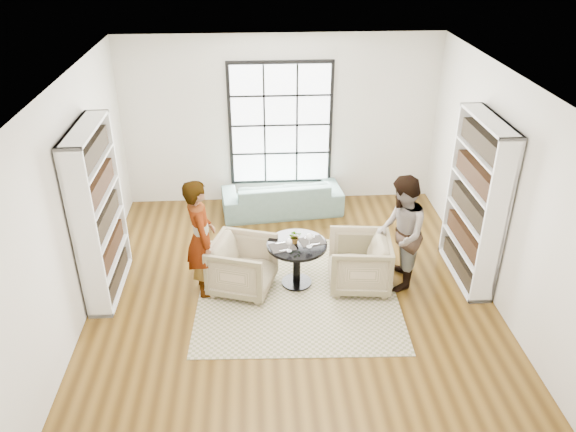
{
  "coord_description": "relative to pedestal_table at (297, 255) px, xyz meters",
  "views": [
    {
      "loc": [
        -0.46,
        -6.4,
        4.73
      ],
      "look_at": [
        -0.03,
        0.4,
        1.02
      ],
      "focal_mm": 35.0,
      "sensor_mm": 36.0,
      "label": 1
    }
  ],
  "objects": [
    {
      "name": "person_left",
      "position": [
        -1.31,
        -0.06,
        0.36
      ],
      "size": [
        0.53,
        0.7,
        1.71
      ],
      "primitive_type": "imported",
      "rotation": [
        0.0,
        0.0,
        1.79
      ],
      "color": "gray",
      "rests_on": "ground"
    },
    {
      "name": "person_right",
      "position": [
        1.42,
        -0.09,
        0.35
      ],
      "size": [
        0.76,
        0.91,
        1.67
      ],
      "primitive_type": "imported",
      "rotation": [
        0.0,
        0.0,
        -1.74
      ],
      "color": "gray",
      "rests_on": "ground"
    },
    {
      "name": "rug",
      "position": [
        0.0,
        -0.17,
        -0.49
      ],
      "size": [
        2.87,
        2.87,
        0.01
      ],
      "primitive_type": "cube",
      "rotation": [
        0.0,
        0.0,
        -0.04
      ],
      "color": "tan",
      "rests_on": "ground"
    },
    {
      "name": "pedestal_table",
      "position": [
        0.0,
        0.0,
        0.0
      ],
      "size": [
        0.84,
        0.84,
        0.68
      ],
      "rotation": [
        0.0,
        0.0,
        0.25
      ],
      "color": "black",
      "rests_on": "ground"
    },
    {
      "name": "cutlery_left",
      "position": [
        -0.2,
        -0.08,
        0.19
      ],
      "size": [
        0.19,
        0.25,
        0.01
      ],
      "primitive_type": null,
      "rotation": [
        0.0,
        0.0,
        0.25
      ],
      "color": "silver",
      "rests_on": "placemat_left"
    },
    {
      "name": "wine_glass_right",
      "position": [
        0.16,
        -0.1,
        0.34
      ],
      "size": [
        0.1,
        0.1,
        0.21
      ],
      "color": "silver",
      "rests_on": "pedestal_table"
    },
    {
      "name": "room_shell",
      "position": [
        -0.08,
        0.32,
        0.77
      ],
      "size": [
        6.0,
        6.01,
        6.0
      ],
      "color": "silver",
      "rests_on": "ground"
    },
    {
      "name": "cutlery_right",
      "position": [
        0.22,
        0.05,
        0.19
      ],
      "size": [
        0.19,
        0.25,
        0.01
      ],
      "primitive_type": null,
      "rotation": [
        0.0,
        0.0,
        0.25
      ],
      "color": "silver",
      "rests_on": "placemat_right"
    },
    {
      "name": "armchair_right",
      "position": [
        0.87,
        -0.09,
        -0.1
      ],
      "size": [
        0.93,
        0.91,
        0.78
      ],
      "primitive_type": "imported",
      "rotation": [
        0.0,
        0.0,
        -1.67
      ],
      "color": "#B9B384",
      "rests_on": "ground"
    },
    {
      "name": "wine_glass_left",
      "position": [
        -0.12,
        -0.19,
        0.32
      ],
      "size": [
        0.09,
        0.09,
        0.19
      ],
      "color": "silver",
      "rests_on": "pedestal_table"
    },
    {
      "name": "ground",
      "position": [
        -0.08,
        -0.22,
        -0.49
      ],
      "size": [
        6.0,
        6.0,
        0.0
      ],
      "primitive_type": "plane",
      "color": "brown"
    },
    {
      "name": "placemat_right",
      "position": [
        0.22,
        0.05,
        0.19
      ],
      "size": [
        0.39,
        0.34,
        0.01
      ],
      "primitive_type": "cube",
      "rotation": [
        0.0,
        0.0,
        0.25
      ],
      "color": "black",
      "rests_on": "pedestal_table"
    },
    {
      "name": "flower_centerpiece",
      "position": [
        -0.03,
        0.03,
        0.28
      ],
      "size": [
        0.18,
        0.16,
        0.2
      ],
      "primitive_type": "imported",
      "rotation": [
        0.0,
        0.0,
        0.03
      ],
      "color": "gray",
      "rests_on": "pedestal_table"
    },
    {
      "name": "armchair_left",
      "position": [
        -0.76,
        -0.06,
        -0.11
      ],
      "size": [
        1.05,
        1.04,
        0.77
      ],
      "primitive_type": "imported",
      "rotation": [
        0.0,
        0.0,
        1.26
      ],
      "color": "tan",
      "rests_on": "ground"
    },
    {
      "name": "sofa",
      "position": [
        -0.09,
        2.23,
        -0.19
      ],
      "size": [
        2.15,
        1.03,
        0.61
      ],
      "primitive_type": "imported",
      "rotation": [
        0.0,
        0.0,
        3.25
      ],
      "color": "slate",
      "rests_on": "ground"
    },
    {
      "name": "placemat_left",
      "position": [
        -0.2,
        -0.08,
        0.19
      ],
      "size": [
        0.39,
        0.34,
        0.01
      ],
      "primitive_type": "cube",
      "rotation": [
        0.0,
        0.0,
        0.25
      ],
      "color": "black",
      "rests_on": "pedestal_table"
    }
  ]
}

